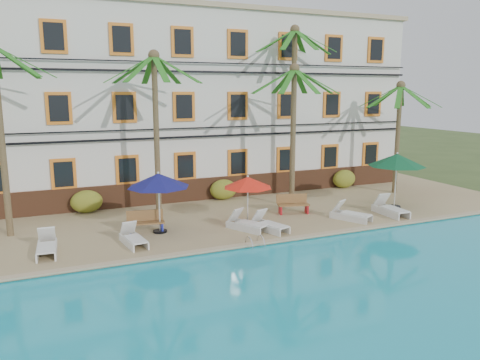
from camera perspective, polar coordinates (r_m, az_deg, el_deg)
name	(u,v)px	position (r m, az deg, el deg)	size (l,w,h in m)	color
ground	(270,240)	(19.44, 3.70, -7.32)	(100.00, 100.00, 0.00)	#384C23
pool_deck	(226,209)	(23.79, -1.76, -3.59)	(30.00, 12.00, 0.25)	tan
swimming_pool	(385,310)	(13.98, 17.26, -14.87)	(26.00, 12.00, 0.20)	#18A0B8
pool_coping	(281,240)	(18.59, 4.98, -7.29)	(30.00, 0.35, 0.06)	tan
hotel_building	(194,102)	(27.74, -5.65, 9.39)	(25.40, 6.44, 10.22)	silver
palm_b	(156,111)	(21.49, -10.25, 8.26)	(4.41, 4.41, 7.58)	brown
palm_c	(293,115)	(23.37, 6.54, 7.88)	(4.41, 4.41, 7.11)	brown
palm_d	(294,90)	(25.52, 6.55, 10.80)	(4.41, 4.41, 9.18)	brown
palm_e	(399,120)	(27.98, 18.77, 6.93)	(4.41, 4.41, 6.35)	brown
shrub_left	(87,202)	(23.70, -18.19, -2.51)	(1.50, 0.90, 1.10)	#305F1B
shrub_mid	(223,190)	(25.26, -2.04, -1.17)	(1.50, 0.90, 1.10)	#305F1B
shrub_right	(344,179)	(28.98, 12.57, 0.13)	(1.50, 0.90, 1.10)	#305F1B
umbrella_blue	(158,181)	(19.35, -9.91, -0.08)	(2.57, 2.57, 2.57)	black
umbrella_red	(248,183)	(20.40, 0.95, -0.32)	(2.17, 2.17, 2.18)	black
umbrella_green	(397,160)	(24.44, 18.59, 2.29)	(2.82, 2.82, 2.82)	black
lounger_a	(47,246)	(18.42, -22.50, -7.45)	(0.76, 1.89, 0.88)	silver
lounger_b	(133,238)	(18.44, -12.88, -6.90)	(0.85, 1.82, 0.83)	silver
lounger_c	(247,223)	(19.84, 0.80, -5.31)	(1.44, 1.95, 0.87)	silver
lounger_d	(269,224)	(19.79, 3.53, -5.40)	(1.18, 1.91, 0.85)	silver
lounger_e	(350,214)	(21.93, 13.28, -4.03)	(1.43, 1.94, 0.87)	silver
lounger_f	(390,208)	(23.32, 17.82, -3.32)	(0.79, 2.03, 0.95)	silver
bench_left	(146,221)	(19.84, -11.39, -4.97)	(1.56, 0.70, 0.93)	olive
bench_right	(293,204)	(22.60, 6.51, -2.88)	(1.57, 0.85, 0.93)	olive
pool_ladder	(255,245)	(18.02, 1.84, -7.95)	(0.54, 0.74, 0.74)	silver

